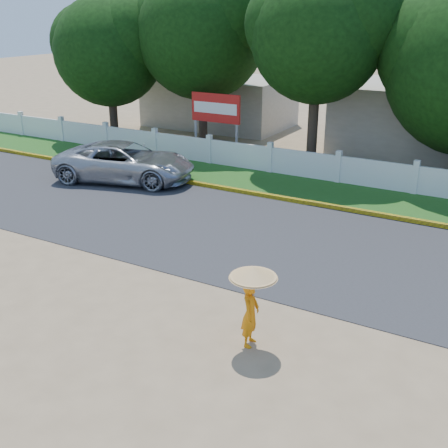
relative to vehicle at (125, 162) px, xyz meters
name	(u,v)px	position (x,y,z in m)	size (l,w,h in m)	color
ground	(183,300)	(7.54, -7.19, -0.78)	(120.00, 120.00, 0.00)	#9E8460
road	(264,238)	(7.54, -2.69, -0.77)	(60.00, 7.00, 0.02)	#38383A
grass_verge	(324,192)	(7.54, 2.56, -0.76)	(60.00, 3.50, 0.03)	#2D601E
curb	(308,203)	(7.54, 0.86, -0.70)	(40.00, 0.18, 0.16)	yellow
fence	(338,169)	(7.54, 4.01, -0.23)	(40.00, 0.10, 1.10)	silver
building_far	(220,102)	(-2.46, 11.81, 0.62)	(8.00, 5.00, 2.80)	#B7AD99
vehicle	(125,162)	(0.00, 0.00, 0.00)	(2.57, 5.58, 1.55)	#A7AAAF
monk_with_parasol	(252,295)	(9.83, -8.06, 0.40)	(0.99, 0.99, 1.80)	orange
billboard	(216,111)	(1.23, 5.11, 1.36)	(2.50, 0.13, 2.95)	gray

